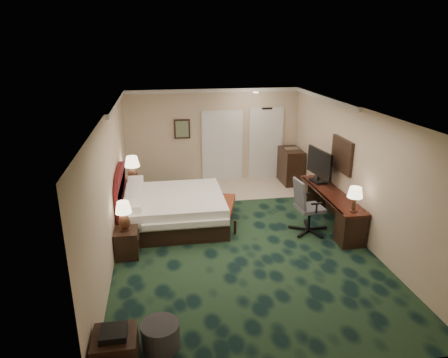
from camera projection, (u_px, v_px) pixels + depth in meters
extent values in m
cube|color=black|center=(238.00, 238.00, 8.46)|extent=(5.00, 7.50, 0.00)
cube|color=silver|center=(240.00, 111.00, 7.58)|extent=(5.00, 7.50, 0.00)
cube|color=beige|center=(213.00, 136.00, 11.52)|extent=(5.00, 0.00, 2.70)
cube|color=beige|center=(304.00, 284.00, 4.52)|extent=(5.00, 0.00, 2.70)
cube|color=beige|center=(111.00, 185.00, 7.64)|extent=(0.00, 7.50, 2.70)
cube|color=beige|center=(355.00, 172.00, 8.40)|extent=(0.00, 7.50, 2.70)
cube|color=beige|center=(249.00, 188.00, 11.30)|extent=(3.20, 1.70, 0.01)
cube|color=silver|center=(265.00, 144.00, 11.82)|extent=(1.02, 0.06, 2.18)
cube|color=silver|center=(222.00, 146.00, 11.62)|extent=(1.20, 0.06, 2.10)
cube|color=#45685D|center=(182.00, 129.00, 11.26)|extent=(0.45, 0.06, 0.55)
cube|color=white|center=(342.00, 155.00, 8.89)|extent=(0.05, 0.95, 0.75)
cube|color=white|center=(174.00, 210.00, 8.99)|extent=(2.21, 2.05, 0.70)
cube|color=black|center=(127.00, 243.00, 7.68)|extent=(0.44, 0.50, 0.55)
cube|color=black|center=(134.00, 193.00, 10.15)|extent=(0.46, 0.53, 0.58)
cube|color=maroon|center=(222.00, 214.00, 9.09)|extent=(0.82, 1.44, 0.46)
cylinder|color=#2D2D32|center=(160.00, 336.00, 5.39)|extent=(0.55, 0.55, 0.37)
cube|color=black|center=(116.00, 354.00, 4.93)|extent=(0.54, 0.54, 0.58)
cube|color=black|center=(330.00, 208.00, 9.06)|extent=(0.55, 2.56, 0.74)
cube|color=black|center=(319.00, 166.00, 9.48)|extent=(0.23, 1.03, 0.80)
cube|color=black|center=(291.00, 166.00, 11.61)|extent=(0.53, 0.96, 1.01)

